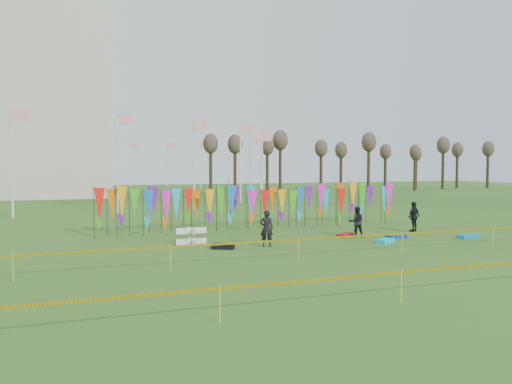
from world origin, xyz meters
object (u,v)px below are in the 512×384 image
object	(u,v)px
person_mid	(357,222)
person_right	(414,217)
kite_bag_blue	(396,236)
box_kite	(191,236)
person_left	(267,228)
kite_bag_teal	(468,236)
kite_bag_turquoise	(385,241)
kite_bag_black	(223,246)
kite_bag_red	(345,235)

from	to	relation	value
person_mid	person_right	size ratio (longest dim) A/B	0.94
person_mid	kite_bag_blue	bearing A→B (deg)	168.42
box_kite	person_mid	world-z (taller)	person_mid
person_left	kite_bag_blue	xyz separation A→B (m)	(7.13, 0.09, -0.73)
person_left	person_mid	size ratio (longest dim) A/B	1.05
kite_bag_teal	kite_bag_turquoise	bearing A→B (deg)	178.28
kite_bag_turquoise	kite_bag_black	world-z (taller)	kite_bag_black
person_right	kite_bag_black	size ratio (longest dim) A/B	1.71
person_mid	kite_bag_turquoise	size ratio (longest dim) A/B	1.56
kite_bag_black	kite_bag_red	bearing A→B (deg)	10.21
person_right	kite_bag_teal	bearing A→B (deg)	85.48
person_right	kite_bag_blue	size ratio (longest dim) A/B	1.64
kite_bag_blue	kite_bag_black	size ratio (longest dim) A/B	1.04
person_right	kite_bag_teal	world-z (taller)	person_right
person_left	kite_bag_turquoise	world-z (taller)	person_left
person_mid	person_left	bearing A→B (deg)	31.86
person_right	kite_bag_teal	size ratio (longest dim) A/B	1.57
box_kite	person_left	size ratio (longest dim) A/B	0.49
person_right	kite_bag_turquoise	bearing A→B (deg)	17.12
person_mid	person_right	world-z (taller)	person_right
person_right	kite_bag_red	bearing A→B (deg)	-13.06
person_right	kite_bag_blue	distance (m)	3.22
box_kite	kite_bag_turquoise	size ratio (longest dim) A/B	0.80
kite_bag_turquoise	kite_bag_red	distance (m)	2.56
person_left	kite_bag_black	world-z (taller)	person_left
box_kite	kite_bag_turquoise	bearing A→B (deg)	-17.74
person_left	person_right	xyz separation A→B (m)	(9.68, 1.93, 0.01)
person_mid	kite_bag_teal	xyz separation A→B (m)	(5.08, -2.36, -0.69)
person_mid	kite_bag_black	size ratio (longest dim) A/B	1.61
person_mid	kite_bag_teal	world-z (taller)	person_mid
box_kite	person_right	size ratio (longest dim) A/B	0.48
kite_bag_red	kite_bag_black	distance (m)	7.08
person_mid	kite_bag_blue	distance (m)	2.09
kite_bag_teal	person_mid	bearing A→B (deg)	155.08
person_right	kite_bag_red	world-z (taller)	person_right
person_left	kite_bag_turquoise	size ratio (longest dim) A/B	1.64
person_left	kite_bag_teal	distance (m)	10.64
box_kite	kite_bag_black	distance (m)	1.94
box_kite	kite_bag_teal	world-z (taller)	box_kite
kite_bag_blue	kite_bag_teal	world-z (taller)	kite_bag_blue
kite_bag_red	person_mid	bearing A→B (deg)	-24.09
kite_bag_teal	kite_bag_black	bearing A→B (deg)	173.89
kite_bag_turquoise	kite_bag_blue	distance (m)	1.88
kite_bag_red	kite_bag_black	xyz separation A→B (m)	(-6.96, -1.25, 0.02)
person_right	person_mid	bearing A→B (deg)	-9.04
kite_bag_red	person_left	bearing A→B (deg)	-164.44
kite_bag_black	kite_bag_teal	distance (m)	12.66
person_right	box_kite	bearing A→B (deg)	-18.80
box_kite	person_mid	bearing A→B (deg)	-3.93
person_right	kite_bag_teal	xyz separation A→B (m)	(0.86, -3.16, -0.74)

